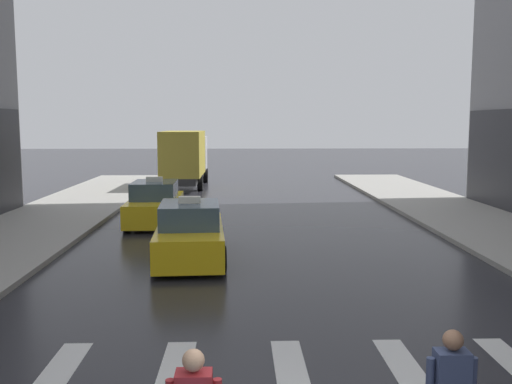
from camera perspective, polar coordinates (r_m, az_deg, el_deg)
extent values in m
cube|color=silver|center=(9.47, -19.69, -17.25)|extent=(0.50, 2.80, 0.01)
cube|color=silver|center=(9.10, -8.29, -17.93)|extent=(0.50, 2.80, 0.01)
cube|color=silver|center=(9.08, 3.65, -17.93)|extent=(0.50, 2.80, 0.01)
cube|color=silver|center=(9.41, 15.15, -17.24)|extent=(0.50, 2.80, 0.01)
cube|color=yellow|center=(16.10, -6.61, -4.79)|extent=(2.06, 4.60, 0.84)
cube|color=#384C5B|center=(15.87, -6.66, -2.25)|extent=(1.72, 2.19, 0.64)
cube|color=silver|center=(15.81, -6.68, -0.78)|extent=(0.61, 0.27, 0.18)
cylinder|color=black|center=(17.51, -9.29, -4.65)|extent=(0.26, 0.67, 0.66)
cylinder|color=black|center=(17.47, -3.67, -4.60)|extent=(0.26, 0.67, 0.66)
cylinder|color=black|center=(14.88, -10.05, -6.73)|extent=(0.26, 0.67, 0.66)
cylinder|color=black|center=(14.83, -3.41, -6.69)|extent=(0.26, 0.67, 0.66)
cube|color=#F2EAB2|center=(18.35, -8.40, -3.24)|extent=(0.20, 0.05, 0.14)
cube|color=#F2EAB2|center=(18.31, -4.46, -3.20)|extent=(0.20, 0.05, 0.14)
cube|color=yellow|center=(22.01, -10.06, -1.68)|extent=(1.88, 4.53, 0.84)
cube|color=#384C5B|center=(21.82, -10.13, 0.20)|extent=(1.64, 2.13, 0.64)
cube|color=silver|center=(21.77, -10.16, 1.27)|extent=(0.60, 0.25, 0.18)
cylinder|color=black|center=(23.49, -11.70, -1.75)|extent=(0.23, 0.66, 0.66)
cylinder|color=black|center=(23.28, -7.54, -1.74)|extent=(0.23, 0.66, 0.66)
cylinder|color=black|center=(20.86, -12.84, -2.87)|extent=(0.23, 0.66, 0.66)
cylinder|color=black|center=(20.63, -8.16, -2.87)|extent=(0.23, 0.66, 0.66)
cube|color=#F2EAB2|center=(24.32, -10.86, -0.79)|extent=(0.20, 0.04, 0.14)
cube|color=#F2EAB2|center=(24.17, -7.91, -0.78)|extent=(0.20, 0.04, 0.14)
cube|color=#2D2D2D|center=(33.77, -7.12, 1.50)|extent=(1.85, 6.61, 0.40)
cube|color=silver|center=(36.96, -6.63, 3.92)|extent=(2.11, 1.82, 2.10)
cube|color=#384C5B|center=(37.85, -6.51, 4.55)|extent=(1.89, 0.06, 0.95)
cube|color=gold|center=(32.77, -7.32, 3.88)|extent=(2.24, 4.82, 2.50)
cylinder|color=black|center=(36.97, -8.17, 1.64)|extent=(0.29, 0.90, 0.90)
cylinder|color=black|center=(36.78, -5.08, 1.66)|extent=(0.29, 0.90, 0.90)
cylinder|color=black|center=(32.49, -9.13, 0.90)|extent=(0.29, 0.90, 0.90)
cylinder|color=black|center=(32.28, -5.61, 0.91)|extent=(0.29, 0.90, 0.90)
sphere|color=tan|center=(5.76, -6.30, -16.42)|extent=(0.22, 0.22, 0.22)
cube|color=#2D3856|center=(6.71, 19.00, -17.20)|extent=(0.36, 0.24, 0.60)
sphere|color=brown|center=(6.55, 19.15, -13.84)|extent=(0.22, 0.22, 0.22)
cylinder|color=#2D3856|center=(6.65, 17.03, -17.80)|extent=(0.09, 0.09, 0.55)
cylinder|color=#2D3856|center=(6.81, 20.88, -17.37)|extent=(0.09, 0.09, 0.55)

